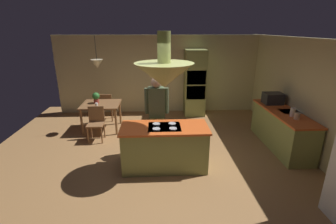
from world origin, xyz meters
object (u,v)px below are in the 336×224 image
(kitchen_island, at_px, (165,147))
(potted_plant_on_table, at_px, (96,97))
(canister_flour, at_px, (297,116))
(canister_sugar, at_px, (293,112))
(chair_facing_island, at_px, (96,121))
(microwave_on_counter, at_px, (273,98))
(dining_table, at_px, (101,107))
(chair_by_back_wall, at_px, (106,105))
(person_at_island, at_px, (157,110))
(cup_on_table, at_px, (96,105))
(oven_tower, at_px, (195,83))

(kitchen_island, xyz_separation_m, potted_plant_on_table, (-1.83, 2.18, 0.47))
(canister_flour, distance_m, canister_sugar, 0.18)
(chair_facing_island, height_order, microwave_on_counter, microwave_on_counter)
(dining_table, xyz_separation_m, chair_by_back_wall, (0.00, 0.68, -0.15))
(chair_by_back_wall, distance_m, potted_plant_on_table, 0.75)
(chair_by_back_wall, relative_size, canister_sugar, 4.44)
(potted_plant_on_table, distance_m, microwave_on_counter, 4.74)
(dining_table, height_order, person_at_island, person_at_island)
(chair_facing_island, bearing_deg, kitchen_island, -39.82)
(chair_facing_island, distance_m, potted_plant_on_table, 0.88)
(person_at_island, relative_size, chair_by_back_wall, 2.03)
(potted_plant_on_table, bearing_deg, canister_flour, -22.09)
(kitchen_island, bearing_deg, potted_plant_on_table, 130.12)
(cup_on_table, xyz_separation_m, canister_flour, (4.60, -1.59, 0.17))
(chair_facing_island, relative_size, microwave_on_counter, 1.89)
(cup_on_table, bearing_deg, canister_flour, -19.06)
(microwave_on_counter, bearing_deg, chair_by_back_wall, 163.34)
(chair_by_back_wall, distance_m, microwave_on_counter, 4.77)
(dining_table, distance_m, person_at_island, 2.14)
(chair_by_back_wall, relative_size, canister_flour, 6.17)
(oven_tower, distance_m, potted_plant_on_table, 3.12)
(canister_sugar, bearing_deg, person_at_island, 176.00)
(chair_facing_island, bearing_deg, oven_tower, 33.10)
(dining_table, xyz_separation_m, microwave_on_counter, (4.54, -0.68, 0.38))
(kitchen_island, xyz_separation_m, person_at_island, (-0.15, 0.67, 0.57))
(person_at_island, xyz_separation_m, canister_flour, (2.99, -0.39, -0.05))
(oven_tower, relative_size, canister_flour, 15.07)
(dining_table, bearing_deg, canister_flour, -21.85)
(dining_table, height_order, cup_on_table, cup_on_table)
(dining_table, relative_size, potted_plant_on_table, 3.43)
(oven_tower, bearing_deg, microwave_on_counter, -46.27)
(cup_on_table, distance_m, canister_flour, 4.87)
(chair_by_back_wall, distance_m, canister_flour, 5.21)
(chair_by_back_wall, bearing_deg, microwave_on_counter, 163.34)
(chair_facing_island, bearing_deg, potted_plant_on_table, 99.99)
(microwave_on_counter, bearing_deg, kitchen_island, -153.37)
(kitchen_island, bearing_deg, chair_facing_island, 140.18)
(person_at_island, height_order, canister_sugar, person_at_island)
(canister_flour, bearing_deg, kitchen_island, -174.37)
(canister_flour, relative_size, canister_sugar, 0.72)
(person_at_island, bearing_deg, chair_by_back_wall, 126.32)
(person_at_island, xyz_separation_m, chair_facing_island, (-1.55, 0.75, -0.52))
(dining_table, height_order, microwave_on_counter, microwave_on_counter)
(kitchen_island, distance_m, potted_plant_on_table, 2.88)
(chair_facing_island, xyz_separation_m, microwave_on_counter, (4.54, 0.01, 0.54))
(potted_plant_on_table, height_order, cup_on_table, potted_plant_on_table)
(canister_sugar, bearing_deg, microwave_on_counter, 90.00)
(oven_tower, relative_size, potted_plant_on_table, 7.08)
(chair_by_back_wall, bearing_deg, dining_table, 90.00)
(chair_by_back_wall, relative_size, cup_on_table, 9.67)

